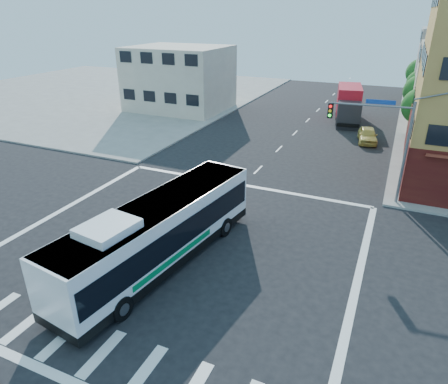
% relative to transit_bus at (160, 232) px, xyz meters
% --- Properties ---
extents(ground, '(120.00, 120.00, 0.00)m').
position_rel_transit_bus_xyz_m(ground, '(0.13, 1.81, -1.88)').
color(ground, black).
rests_on(ground, ground).
extents(sidewalk_nw, '(50.00, 50.00, 0.15)m').
position_rel_transit_bus_xyz_m(sidewalk_nw, '(-34.87, 36.81, -1.81)').
color(sidewalk_nw, gray).
rests_on(sidewalk_nw, ground).
extents(building_west, '(12.06, 10.06, 8.00)m').
position_rel_transit_bus_xyz_m(building_west, '(-16.89, 31.79, 2.12)').
color(building_west, beige).
rests_on(building_west, ground).
extents(signal_mast_ne, '(7.91, 1.13, 8.07)m').
position_rel_transit_bus_xyz_m(signal_mast_ne, '(9.20, 12.43, 3.10)').
color(signal_mast_ne, slate).
rests_on(signal_mast_ne, ground).
extents(street_tree_a, '(3.60, 3.60, 5.53)m').
position_rel_transit_bus_xyz_m(street_tree_a, '(12.03, 29.73, 1.71)').
color(street_tree_a, '#382314').
rests_on(street_tree_a, ground).
extents(street_tree_b, '(3.80, 3.80, 5.79)m').
position_rel_transit_bus_xyz_m(street_tree_b, '(12.03, 37.73, 1.87)').
color(street_tree_b, '#382314').
rests_on(street_tree_b, ground).
extents(street_tree_c, '(3.40, 3.40, 5.29)m').
position_rel_transit_bus_xyz_m(street_tree_c, '(12.03, 45.73, 1.58)').
color(street_tree_c, '#382314').
rests_on(street_tree_c, ground).
extents(street_tree_d, '(4.00, 4.00, 6.03)m').
position_rel_transit_bus_xyz_m(street_tree_d, '(12.03, 53.73, 2.00)').
color(street_tree_d, '#382314').
rests_on(street_tree_d, ground).
extents(transit_bus, '(4.59, 13.26, 3.85)m').
position_rel_transit_bus_xyz_m(transit_bus, '(0.00, 0.00, 0.00)').
color(transit_bus, black).
rests_on(transit_bus, ground).
extents(box_truck, '(3.92, 9.06, 3.95)m').
position_rel_transit_bus_xyz_m(box_truck, '(4.45, 34.46, 0.03)').
color(box_truck, '#26272C').
rests_on(box_truck, ground).
extents(parked_car, '(2.41, 4.54, 1.47)m').
position_rel_transit_bus_xyz_m(parked_car, '(7.58, 26.51, -1.15)').
color(parked_car, '#D7BD54').
rests_on(parked_car, ground).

